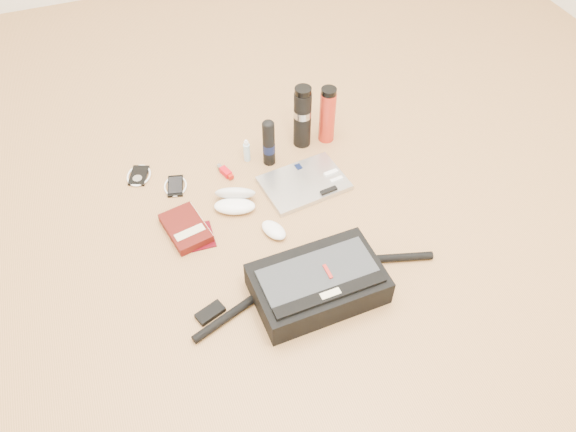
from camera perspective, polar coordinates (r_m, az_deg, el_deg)
The scene contains 14 objects.
ground at distance 1.99m, azimuth -0.86°, elevation -2.34°, with size 4.00×4.00×0.00m, color #A47444.
messenger_bag at distance 1.81m, azimuth 2.99°, elevation -6.88°, with size 0.85×0.27×0.12m.
laptop at distance 2.16m, azimuth 1.68°, elevation 3.36°, with size 0.34×0.25×0.03m.
book at distance 2.03m, azimuth -10.31°, elevation -1.22°, with size 0.16×0.22×0.04m.
passport at distance 2.01m, azimuth -8.86°, elevation -2.02°, with size 0.10×0.13×0.01m.
mouse at distance 1.99m, azimuth -1.46°, elevation -1.44°, with size 0.10×0.12×0.03m.
sunglasses_case at distance 2.08m, azimuth -5.41°, elevation 1.65°, with size 0.19×0.17×0.09m.
ipod at distance 2.27m, azimuth -14.91°, elevation 3.99°, with size 0.12×0.12×0.01m.
phone at distance 2.20m, azimuth -11.37°, elevation 3.02°, with size 0.11×0.12×0.01m.
inhaler at distance 2.21m, azimuth -6.40°, elevation 4.51°, with size 0.05×0.09×0.02m.
spray_bottle at distance 2.24m, azimuth -4.21°, elevation 6.56°, with size 0.03×0.03×0.10m.
aerosol_can at distance 2.19m, azimuth -1.97°, elevation 7.46°, with size 0.06×0.06×0.21m.
thermos_black at distance 2.26m, azimuth 1.48°, elevation 10.06°, with size 0.08×0.08×0.27m.
thermos_red at distance 2.29m, azimuth 4.02°, elevation 10.21°, with size 0.07×0.07×0.25m.
Camera 1 is at (-0.41, -1.18, 1.54)m, focal length 35.00 mm.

